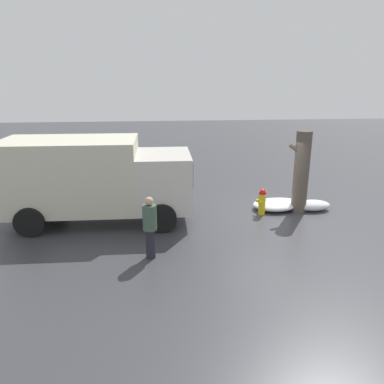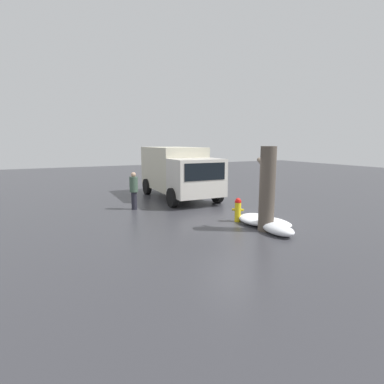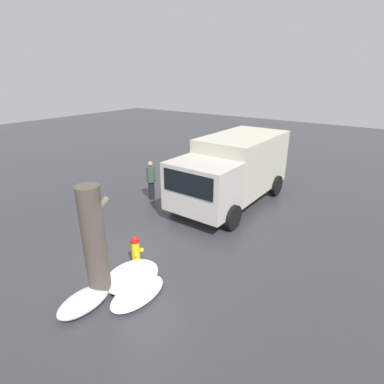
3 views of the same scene
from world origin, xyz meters
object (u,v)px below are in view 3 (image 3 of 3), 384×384
tree_trunk (95,244)px  pedestrian (151,179)px  delivery_truck (233,168)px  fire_hydrant (136,250)px

tree_trunk → pedestrian: tree_trunk is taller
delivery_truck → pedestrian: delivery_truck is taller
fire_hydrant → pedestrian: bearing=79.4°
fire_hydrant → pedestrian: 4.84m
fire_hydrant → delivery_truck: size_ratio=0.15×
tree_trunk → pedestrian: size_ratio=1.70×
fire_hydrant → pedestrian: pedestrian is taller
fire_hydrant → delivery_truck: 5.71m
delivery_truck → pedestrian: bearing=32.2°
fire_hydrant → tree_trunk: tree_trunk is taller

